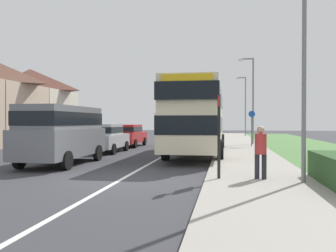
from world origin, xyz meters
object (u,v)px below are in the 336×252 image
double_decker_bus (198,115)px  bus_stop_sign (219,130)px  parked_van_grey (62,130)px  parked_car_red (128,134)px  cycle_route_sign (252,127)px  pedestrian_at_stop (261,150)px  street_lamp_near (300,32)px  street_lamp_mid (251,95)px  parked_car_silver (105,137)px  street_lamp_far (244,102)px

double_decker_bus → bus_stop_sign: 8.77m
parked_van_grey → parked_car_red: 10.54m
parked_car_red → cycle_route_sign: cycle_route_sign is taller
parked_car_red → pedestrian_at_stop: (7.89, -13.78, 0.11)m
street_lamp_near → bus_stop_sign: bearing=173.3°
parked_car_red → street_lamp_mid: street_lamp_mid is taller
parked_car_silver → street_lamp_near: street_lamp_near is taller
bus_stop_sign → street_lamp_near: 3.55m
street_lamp_near → parked_car_red: bearing=122.3°
pedestrian_at_stop → parked_car_red: bearing=119.8°
parked_car_red → street_lamp_far: 19.99m
street_lamp_near → street_lamp_mid: (-0.14, 16.82, -0.49)m
street_lamp_mid → street_lamp_near: bearing=-89.5°
parked_van_grey → parked_car_silver: 5.68m
parked_car_red → pedestrian_at_stop: bearing=-60.2°
double_decker_bus → street_lamp_near: 9.83m
double_decker_bus → street_lamp_near: (3.53, -8.92, 2.15)m
pedestrian_at_stop → street_lamp_mid: (0.89, 16.49, 2.83)m
parked_car_red → parked_car_silver: bearing=-90.3°
parked_van_grey → pedestrian_at_stop: bearing=-22.8°
double_decker_bus → pedestrian_at_stop: (2.50, -8.59, -1.17)m
parked_van_grey → street_lamp_mid: size_ratio=0.79×
street_lamp_far → bus_stop_sign: bearing=-94.2°
double_decker_bus → cycle_route_sign: (3.23, 5.31, -0.72)m
pedestrian_at_stop → street_lamp_far: bearing=87.9°
pedestrian_at_stop → cycle_route_sign: (0.73, 13.90, 0.45)m
parked_car_silver → cycle_route_sign: size_ratio=1.59×
parked_car_silver → street_lamp_mid: size_ratio=0.61×
street_lamp_far → street_lamp_mid: bearing=-90.9°
bus_stop_sign → cycle_route_sign: bearing=82.1°
parked_car_silver → street_lamp_mid: street_lamp_mid is taller
parked_car_silver → cycle_route_sign: 9.99m
street_lamp_near → parked_car_silver: bearing=134.0°
parked_van_grey → street_lamp_near: (8.79, -3.59, 2.86)m
double_decker_bus → pedestrian_at_stop: 9.02m
street_lamp_mid → parked_car_red: bearing=-162.8°
parked_car_silver → parked_car_red: 4.86m
double_decker_bus → bus_stop_sign: bearing=-81.5°
parked_van_grey → cycle_route_sign: size_ratio=2.04×
parked_car_silver → bus_stop_sign: size_ratio=1.54×
street_lamp_far → parked_car_red: bearing=-117.2°
parked_car_silver → cycle_route_sign: cycle_route_sign is taller
parked_car_silver → parked_car_red: bearing=89.7°
street_lamp_near → street_lamp_mid: 16.83m
street_lamp_near → parked_van_grey: bearing=157.8°
parked_van_grey → double_decker_bus: bearing=45.3°
cycle_route_sign → street_lamp_near: (0.30, -14.23, 2.86)m
cycle_route_sign → double_decker_bus: bearing=-121.3°
cycle_route_sign → parked_car_silver: bearing=-150.1°
cycle_route_sign → parked_car_red: bearing=-179.2°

